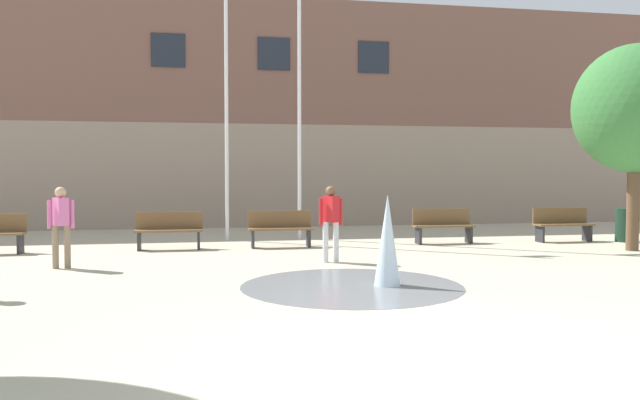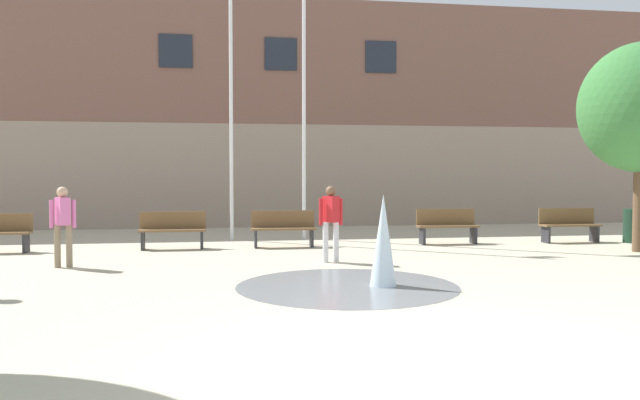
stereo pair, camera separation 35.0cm
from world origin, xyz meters
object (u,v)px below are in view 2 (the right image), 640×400
Objects in this scene: adult_near_bench at (331,218)px; flagpole_right at (305,65)px; trash_can at (634,226)px; park_bench_center at (173,229)px; adult_watching at (63,220)px; park_bench_near_trashcan at (447,225)px; park_bench_under_right_flagpole at (283,228)px; flagpole_left at (232,68)px; park_bench_far_right at (569,224)px.

flagpole_right reaches higher than adult_near_bench.
park_bench_center is at bearing 177.80° from trash_can.
adult_near_bench and adult_watching have the same top height.
park_bench_center is 7.04m from park_bench_near_trashcan.
flagpole_left reaches higher than park_bench_under_right_flagpole.
park_bench_under_right_flagpole is 2.94m from adult_near_bench.
adult_near_bench is 1.77× the size of trash_can.
adult_watching is 0.17× the size of flagpole_right.
adult_near_bench is at bearing -39.39° from park_bench_center.
park_bench_near_trashcan and park_bench_far_right have the same top height.
flagpole_left is at bearing 172.76° from adult_near_bench.
flagpole_right is at bearing 27.94° from park_bench_center.
park_bench_under_right_flagpole is at bearing 179.32° from park_bench_far_right.
park_bench_near_trashcan is 1.01× the size of adult_watching.
flagpole_right is (0.79, 1.87, 4.40)m from park_bench_under_right_flagpole.
adult_watching reaches higher than trash_can.
flagpole_left reaches higher than adult_near_bench.
park_bench_center is at bearing -159.28° from adult_near_bench.
adult_near_bench is 5.32m from adult_watching.
park_bench_far_right is at bearing 167.72° from trash_can.
park_bench_center is 1.01× the size of adult_near_bench.
trash_can is at bearing 75.39° from adult_near_bench.
flagpole_left is (-1.23, 1.87, 4.25)m from park_bench_under_right_flagpole.
flagpole_right is (0.07, 4.68, 3.94)m from adult_near_bench.
park_bench_center is 1.78× the size of trash_can.
park_bench_near_trashcan is 1.78× the size of trash_can.
flagpole_left is (-8.91, 1.96, 4.25)m from park_bench_far_right.
adult_watching reaches higher than park_bench_under_right_flagpole.
park_bench_center is 0.18× the size of flagpole_left.
park_bench_far_right is 1.71m from trash_can.
flagpole_left is (1.48, 1.86, 4.25)m from park_bench_center.
flagpole_right is (-3.54, 1.79, 4.40)m from park_bench_near_trashcan.
flagpole_left is at bearing 180.00° from flagpole_right.
park_bench_far_right is at bearing 70.20° from adult_watching.
flagpole_right reaches higher than park_bench_near_trashcan.
park_bench_under_right_flagpole is 1.78× the size of trash_can.
park_bench_near_trashcan is (4.33, 0.08, 0.00)m from park_bench_under_right_flagpole.
flagpole_left is 9.95× the size of trash_can.
flagpole_left is at bearing 167.63° from trash_can.
adult_near_bench is at bearing -141.30° from park_bench_near_trashcan.
park_bench_center is 1.00× the size of park_bench_near_trashcan.
trash_can is at bearing -15.17° from flagpole_right.
adult_watching reaches higher than park_bench_far_right.
park_bench_under_right_flagpole is 7.68m from park_bench_far_right.
park_bench_near_trashcan is at bearing 173.95° from trash_can.
flagpole_right is at bearing 149.27° from adult_near_bench.
park_bench_far_right is 1.01× the size of adult_watching.
flagpole_left reaches higher than park_bench_near_trashcan.
adult_near_bench is at bearing -67.35° from flagpole_left.
adult_near_bench reaches higher than park_bench_under_right_flagpole.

